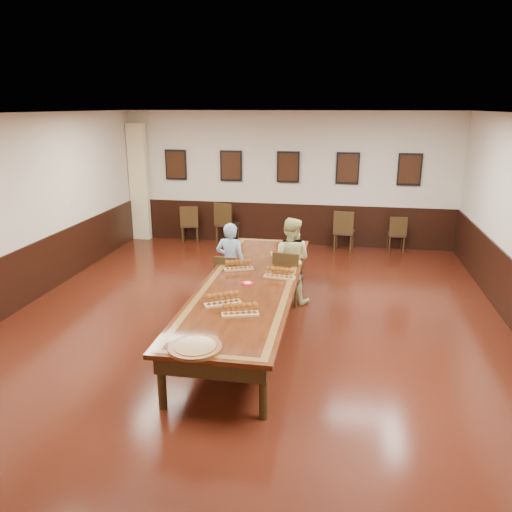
% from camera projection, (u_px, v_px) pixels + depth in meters
% --- Properties ---
extents(floor, '(8.00, 10.00, 0.02)m').
position_uv_depth(floor, '(250.00, 327.00, 7.79)').
color(floor, black).
rests_on(floor, ground).
extents(ceiling, '(8.00, 10.00, 0.02)m').
position_uv_depth(ceiling, '(250.00, 113.00, 6.86)').
color(ceiling, white).
rests_on(ceiling, floor).
extents(wall_back, '(8.00, 0.02, 3.20)m').
position_uv_depth(wall_back, '(288.00, 179.00, 12.05)').
color(wall_back, beige).
rests_on(wall_back, floor).
extents(wall_front, '(8.00, 0.02, 3.20)m').
position_uv_depth(wall_front, '(73.00, 447.00, 2.60)').
color(wall_front, beige).
rests_on(wall_front, floor).
extents(wall_left, '(0.02, 10.00, 3.20)m').
position_uv_depth(wall_left, '(4.00, 217.00, 7.99)').
color(wall_left, beige).
rests_on(wall_left, floor).
extents(chair_man, '(0.45, 0.48, 0.88)m').
position_uv_depth(chair_man, '(229.00, 279.00, 8.61)').
color(chair_man, black).
rests_on(chair_man, floor).
extents(chair_woman, '(0.52, 0.55, 0.96)m').
position_uv_depth(chair_woman, '(288.00, 277.00, 8.58)').
color(chair_woman, black).
rests_on(chair_woman, floor).
extents(spare_chair_a, '(0.54, 0.57, 0.94)m').
position_uv_depth(spare_chair_a, '(190.00, 223.00, 12.51)').
color(spare_chair_a, black).
rests_on(spare_chair_a, floor).
extents(spare_chair_b, '(0.60, 0.63, 1.03)m').
position_uv_depth(spare_chair_b, '(227.00, 223.00, 12.40)').
color(spare_chair_b, black).
rests_on(spare_chair_b, floor).
extents(spare_chair_c, '(0.52, 0.56, 0.98)m').
position_uv_depth(spare_chair_c, '(344.00, 230.00, 11.71)').
color(spare_chair_c, black).
rests_on(spare_chair_c, floor).
extents(spare_chair_d, '(0.42, 0.46, 0.85)m').
position_uv_depth(spare_chair_d, '(396.00, 233.00, 11.74)').
color(spare_chair_d, black).
rests_on(spare_chair_d, floor).
extents(person_man, '(0.54, 0.38, 1.41)m').
position_uv_depth(person_man, '(231.00, 262.00, 8.62)').
color(person_man, teal).
rests_on(person_man, floor).
extents(person_woman, '(0.82, 0.69, 1.50)m').
position_uv_depth(person_woman, '(290.00, 260.00, 8.59)').
color(person_woman, '#D1D182').
rests_on(person_woman, floor).
extents(pink_phone, '(0.13, 0.15, 0.01)m').
position_uv_depth(pink_phone, '(291.00, 278.00, 7.70)').
color(pink_phone, '#F852AB').
rests_on(pink_phone, conference_table).
extents(curtain, '(0.45, 0.18, 2.90)m').
position_uv_depth(curtain, '(139.00, 183.00, 12.53)').
color(curtain, beige).
rests_on(curtain, floor).
extents(wainscoting, '(8.00, 10.00, 1.00)m').
position_uv_depth(wainscoting, '(250.00, 296.00, 7.64)').
color(wainscoting, black).
rests_on(wainscoting, floor).
extents(conference_table, '(1.40, 5.00, 0.76)m').
position_uv_depth(conference_table, '(250.00, 290.00, 7.61)').
color(conference_table, black).
rests_on(conference_table, floor).
extents(posters, '(6.14, 0.04, 0.74)m').
position_uv_depth(posters, '(288.00, 167.00, 11.89)').
color(posters, black).
rests_on(posters, wall_back).
extents(flight_a, '(0.49, 0.31, 0.18)m').
position_uv_depth(flight_a, '(239.00, 265.00, 8.06)').
color(flight_a, '#A67645').
rests_on(flight_a, conference_table).
extents(flight_b, '(0.50, 0.22, 0.18)m').
position_uv_depth(flight_b, '(280.00, 273.00, 7.67)').
color(flight_b, '#A67645').
rests_on(flight_b, conference_table).
extents(flight_c, '(0.50, 0.38, 0.18)m').
position_uv_depth(flight_c, '(223.00, 299.00, 6.64)').
color(flight_c, '#A67645').
rests_on(flight_c, conference_table).
extents(flight_d, '(0.50, 0.28, 0.18)m').
position_uv_depth(flight_d, '(240.00, 310.00, 6.30)').
color(flight_d, '#A67645').
rests_on(flight_d, conference_table).
extents(red_plate_grp, '(0.19, 0.19, 0.03)m').
position_uv_depth(red_plate_grp, '(248.00, 283.00, 7.44)').
color(red_plate_grp, red).
rests_on(red_plate_grp, conference_table).
extents(carved_platter, '(0.76, 0.76, 0.05)m').
position_uv_depth(carved_platter, '(195.00, 348.00, 5.44)').
color(carved_platter, '#512710').
rests_on(carved_platter, conference_table).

